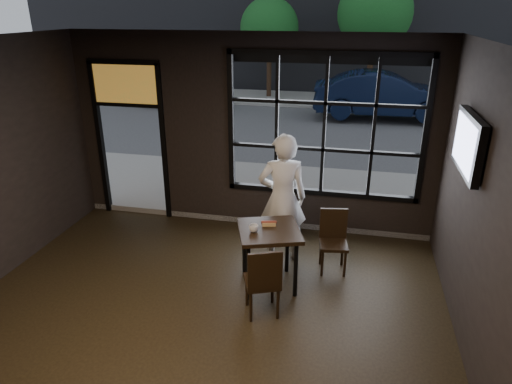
% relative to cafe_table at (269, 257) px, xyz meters
% --- Properties ---
extents(floor, '(6.00, 7.00, 0.02)m').
position_rel_cafe_table_xyz_m(floor, '(-0.68, -1.72, -0.43)').
color(floor, black).
rests_on(floor, ground).
extents(ceiling, '(6.00, 7.00, 0.02)m').
position_rel_cafe_table_xyz_m(ceiling, '(-0.68, -1.72, 2.79)').
color(ceiling, black).
rests_on(ceiling, ground).
extents(window_frame, '(3.06, 0.12, 2.28)m').
position_rel_cafe_table_xyz_m(window_frame, '(0.52, 1.78, 1.38)').
color(window_frame, black).
rests_on(window_frame, ground).
extents(stained_transom, '(1.20, 0.06, 0.70)m').
position_rel_cafe_table_xyz_m(stained_transom, '(-2.78, 1.78, 1.93)').
color(stained_transom, orange).
rests_on(stained_transom, ground).
extents(street_asphalt, '(60.00, 41.00, 0.04)m').
position_rel_cafe_table_xyz_m(street_asphalt, '(-0.68, 22.28, -0.44)').
color(street_asphalt, '#545456').
rests_on(street_asphalt, ground).
extents(cafe_table, '(1.00, 1.00, 0.85)m').
position_rel_cafe_table_xyz_m(cafe_table, '(0.00, 0.00, 0.00)').
color(cafe_table, black).
rests_on(cafe_table, floor).
extents(chair_near, '(0.53, 0.53, 0.94)m').
position_rel_cafe_table_xyz_m(chair_near, '(0.03, -0.61, 0.05)').
color(chair_near, black).
rests_on(chair_near, floor).
extents(chair_window, '(0.44, 0.44, 0.90)m').
position_rel_cafe_table_xyz_m(chair_window, '(0.82, 0.55, 0.02)').
color(chair_window, black).
rests_on(chair_window, floor).
extents(man, '(0.80, 0.63, 1.93)m').
position_rel_cafe_table_xyz_m(man, '(0.05, 0.76, 0.54)').
color(man, silver).
rests_on(man, floor).
extents(hotdog, '(0.21, 0.12, 0.06)m').
position_rel_cafe_table_xyz_m(hotdog, '(-0.02, 0.10, 0.45)').
color(hotdog, tan).
rests_on(hotdog, cafe_table).
extents(cup, '(0.17, 0.17, 0.10)m').
position_rel_cafe_table_xyz_m(cup, '(-0.18, -0.11, 0.47)').
color(cup, silver).
rests_on(cup, cafe_table).
extents(tv, '(0.13, 1.14, 0.67)m').
position_rel_cafe_table_xyz_m(tv, '(2.25, 0.12, 1.68)').
color(tv, black).
rests_on(tv, wall_right).
extents(navy_car, '(4.60, 1.83, 1.49)m').
position_rel_cafe_table_xyz_m(navy_car, '(1.81, 10.40, 0.42)').
color(navy_car, black).
rests_on(navy_car, street_asphalt).
extents(maroon_car, '(4.22, 2.36, 1.36)m').
position_rel_cafe_table_xyz_m(maroon_car, '(-5.87, 11.06, 0.35)').
color(maroon_car, '#40150F').
rests_on(maroon_car, street_asphalt).
extents(tree_left, '(2.29, 2.29, 3.91)m').
position_rel_cafe_table_xyz_m(tree_left, '(-2.60, 13.40, 2.33)').
color(tree_left, '#332114').
rests_on(tree_left, street_asphalt).
extents(tree_right, '(2.74, 2.74, 4.68)m').
position_rel_cafe_table_xyz_m(tree_right, '(1.36, 13.30, 2.87)').
color(tree_right, '#332114').
rests_on(tree_right, street_asphalt).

